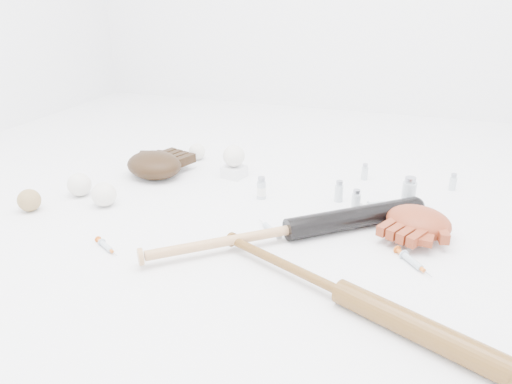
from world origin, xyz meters
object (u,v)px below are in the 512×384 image
(bat_dark, at_px, (290,230))
(pedestal, at_px, (234,172))
(bat_wood, at_px, (342,292))
(glove_dark, at_px, (154,164))

(bat_dark, relative_size, pedestal, 11.83)
(bat_wood, bearing_deg, glove_dark, 169.40)
(bat_wood, height_order, glove_dark, glove_dark)
(bat_wood, relative_size, glove_dark, 2.96)
(bat_wood, distance_m, glove_dark, 0.99)
(glove_dark, height_order, pedestal, glove_dark)
(glove_dark, bearing_deg, pedestal, 36.79)
(bat_dark, relative_size, glove_dark, 3.42)
(bat_wood, height_order, pedestal, bat_wood)
(bat_dark, height_order, glove_dark, glove_dark)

